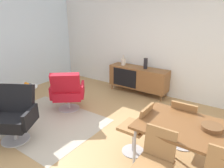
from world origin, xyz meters
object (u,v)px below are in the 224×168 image
(dining_chair_near_window, at_px, (137,127))
(lounge_chair_red, at_px, (67,91))
(dining_table, at_px, (201,133))
(armchair_black_shell, at_px, (14,114))
(vase_sculptural_dark, at_px, (146,63))
(dining_chair_front_left, at_px, (155,162))
(fruit_bowl, at_px, (27,85))
(sideboard, at_px, (138,78))
(vase_cobalt, at_px, (123,62))
(dining_chair_back_left, at_px, (184,122))
(wooden_bowl_on_table, at_px, (212,128))
(side_table_round, at_px, (29,95))

(dining_chair_near_window, height_order, lounge_chair_red, lounge_chair_red)
(dining_table, bearing_deg, armchair_black_shell, -163.56)
(vase_sculptural_dark, relative_size, dining_chair_near_window, 0.32)
(dining_chair_front_left, relative_size, fruit_bowl, 4.28)
(lounge_chair_red, distance_m, armchair_black_shell, 1.29)
(sideboard, height_order, vase_cobalt, vase_cobalt)
(vase_sculptural_dark, distance_m, dining_chair_back_left, 2.33)
(wooden_bowl_on_table, height_order, dining_chair_back_left, dining_chair_back_left)
(lounge_chair_red, bearing_deg, fruit_bowl, -152.30)
(wooden_bowl_on_table, distance_m, fruit_bowl, 3.81)
(dining_chair_front_left, bearing_deg, armchair_black_shell, -173.61)
(dining_table, height_order, side_table_round, dining_table)
(dining_chair_near_window, bearing_deg, dining_table, -0.01)
(wooden_bowl_on_table, distance_m, dining_chair_back_left, 0.73)
(sideboard, height_order, dining_chair_front_left, dining_chair_front_left)
(lounge_chair_red, height_order, fruit_bowl, lounge_chair_red)
(dining_chair_near_window, xyz_separation_m, side_table_round, (-2.82, 0.02, -0.15))
(vase_cobalt, xyz_separation_m, dining_chair_near_window, (1.67, -2.27, -0.35))
(sideboard, distance_m, wooden_bowl_on_table, 3.11)
(dining_chair_back_left, bearing_deg, dining_table, -58.04)
(vase_sculptural_dark, height_order, wooden_bowl_on_table, vase_sculptural_dark)
(dining_chair_front_left, relative_size, side_table_round, 1.65)
(dining_chair_near_window, bearing_deg, armchair_black_shell, -156.74)
(dining_chair_near_window, bearing_deg, vase_cobalt, 126.38)
(armchair_black_shell, relative_size, fruit_bowl, 4.73)
(fruit_bowl, bearing_deg, dining_table, -0.30)
(dining_chair_near_window, bearing_deg, dining_chair_front_left, -46.16)
(vase_sculptural_dark, height_order, dining_chair_back_left, vase_sculptural_dark)
(dining_chair_front_left, bearing_deg, lounge_chair_red, 158.20)
(wooden_bowl_on_table, bearing_deg, armchair_black_shell, -162.72)
(vase_cobalt, bearing_deg, dining_chair_front_left, -52.01)
(dining_chair_near_window, height_order, dining_chair_front_left, same)
(armchair_black_shell, relative_size, side_table_round, 1.82)
(dining_chair_near_window, bearing_deg, lounge_chair_red, 167.21)
(vase_cobalt, bearing_deg, sideboard, -0.23)
(fruit_bowl, bearing_deg, lounge_chair_red, 27.70)
(vase_cobalt, relative_size, dining_chair_back_left, 0.31)
(dining_chair_back_left, distance_m, fruit_bowl, 3.40)
(dining_table, relative_size, dining_chair_near_window, 1.87)
(dining_table, relative_size, side_table_round, 3.08)
(wooden_bowl_on_table, xyz_separation_m, lounge_chair_red, (-2.98, 0.37, -0.30))
(armchair_black_shell, bearing_deg, vase_sculptural_dark, 73.05)
(lounge_chair_red, bearing_deg, armchair_black_shell, -88.09)
(sideboard, relative_size, dining_chair_back_left, 1.87)
(wooden_bowl_on_table, bearing_deg, dining_table, -143.13)
(dining_table, xyz_separation_m, fruit_bowl, (-3.70, 0.02, -0.14))
(dining_chair_near_window, relative_size, armchair_black_shell, 0.90)
(dining_chair_back_left, xyz_separation_m, lounge_chair_red, (-2.53, -0.11, -0.00))
(vase_cobalt, height_order, fruit_bowl, vase_cobalt)
(sideboard, relative_size, side_table_round, 3.08)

